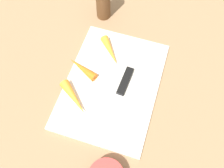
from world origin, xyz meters
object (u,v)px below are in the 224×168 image
carrot_longest (74,98)px  carrot_shortest (82,68)px  carrot_medium (111,51)px  cutting_board (112,85)px  knife (124,85)px

carrot_longest → carrot_shortest: size_ratio=1.14×
carrot_medium → cutting_board: bearing=-19.5°
carrot_medium → knife: bearing=-3.3°
knife → carrot_longest: carrot_longest is taller
carrot_shortest → carrot_medium: same height
knife → carrot_shortest: size_ratio=2.04×
cutting_board → carrot_medium: bearing=20.1°
carrot_longest → carrot_shortest: 0.10m
cutting_board → carrot_shortest: bearing=80.3°
carrot_medium → carrot_longest: bearing=-54.7°
knife → carrot_longest: (-0.08, 0.12, 0.01)m
knife → carrot_shortest: bearing=-91.8°
cutting_board → carrot_medium: carrot_medium is taller
knife → carrot_medium: carrot_medium is taller
carrot_medium → carrot_shortest: bearing=-75.6°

